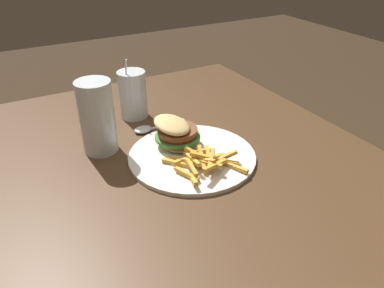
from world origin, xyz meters
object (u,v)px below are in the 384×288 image
at_px(beer_glass, 97,119).
at_px(juice_glass, 133,97).
at_px(spoon, 146,129).
at_px(meal_plate_near, 186,147).

distance_m(beer_glass, juice_glass, 0.20).
height_order(beer_glass, spoon, beer_glass).
relative_size(beer_glass, juice_glass, 1.01).
xyz_separation_m(meal_plate_near, spoon, (0.16, 0.04, -0.02)).
relative_size(juice_glass, spoon, 1.14).
bearing_deg(beer_glass, spoon, -74.48).
relative_size(meal_plate_near, beer_glass, 1.69).
xyz_separation_m(juice_glass, spoon, (-0.10, 0.01, -0.06)).
height_order(meal_plate_near, beer_glass, beer_glass).
bearing_deg(spoon, juice_glass, -98.32).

